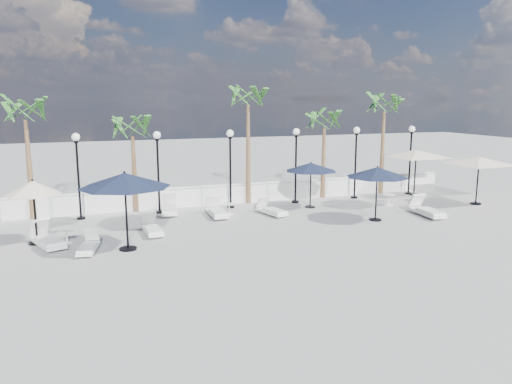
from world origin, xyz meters
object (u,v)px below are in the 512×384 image
object	(u,v)px
lounger_0	(47,239)
parasol_cream_sq_a	(416,150)
parasol_cream_small	(33,189)
parasol_navy_right	(377,173)
parasol_navy_mid	(311,167)
lounger_1	(88,246)
lounger_6	(427,210)
lounger_4	(169,208)
parasol_navy_left	(125,181)
lounger_5	(272,210)
parasol_cream_sq_b	(479,157)
lounger_2	(152,228)
lounger_3	(217,211)

from	to	relation	value
lounger_0	parasol_cream_sq_a	bearing A→B (deg)	-8.84
lounger_0	parasol_cream_small	size ratio (longest dim) A/B	0.94
parasol_navy_right	parasol_navy_mid	bearing A→B (deg)	114.12
lounger_1	lounger_6	bearing A→B (deg)	14.51
parasol_navy_mid	parasol_cream_small	xyz separation A→B (m)	(-12.31, -2.18, 0.07)
lounger_4	parasol_cream_sq_a	xyz separation A→B (m)	(13.74, -0.02, 2.23)
lounger_1	lounger_4	bearing A→B (deg)	65.80
parasol_navy_mid	parasol_cream_sq_a	world-z (taller)	parasol_cream_sq_a
parasol_navy_left	parasol_cream_sq_a	world-z (taller)	parasol_navy_left
parasol_cream_sq_a	lounger_5	bearing A→B (deg)	-168.78
lounger_5	parasol_cream_sq_b	world-z (taller)	parasol_cream_sq_b
lounger_0	parasol_navy_right	xyz separation A→B (m)	(13.46, -0.65, 1.86)
lounger_2	parasol_cream_small	distance (m)	4.60
parasol_navy_left	parasol_cream_sq_a	xyz separation A→B (m)	(16.16, 5.14, 0.01)
lounger_4	parasol_cream_sq_b	bearing A→B (deg)	-2.18
lounger_3	lounger_4	size ratio (longest dim) A/B	0.95
lounger_4	parasol_navy_left	world-z (taller)	parasol_navy_left
lounger_5	parasol_navy_left	distance (m)	7.90
lounger_2	parasol_cream_sq_b	xyz separation A→B (m)	(16.39, 0.12, 2.18)
lounger_4	parasol_navy_mid	world-z (taller)	parasol_navy_mid
lounger_1	lounger_2	size ratio (longest dim) A/B	0.94
lounger_4	lounger_6	xyz separation A→B (m)	(10.98, -4.53, 0.01)
lounger_1	lounger_4	size ratio (longest dim) A/B	0.80
lounger_6	parasol_navy_mid	size ratio (longest dim) A/B	0.87
lounger_4	parasol_navy_right	world-z (taller)	parasol_navy_right
lounger_2	lounger_3	xyz separation A→B (m)	(3.22, 2.03, 0.03)
lounger_1	lounger_3	bearing A→B (deg)	45.65
lounger_2	parasol_navy_left	distance (m)	3.11
lounger_3	parasol_navy_left	world-z (taller)	parasol_navy_left
lounger_2	lounger_6	xyz separation A→B (m)	(12.29, -1.18, 0.04)
lounger_5	lounger_2	bearing A→B (deg)	-178.44
parasol_navy_right	parasol_cream_sq_b	bearing A→B (deg)	10.07
lounger_1	parasol_navy_left	world-z (taller)	parasol_navy_left
lounger_3	parasol_cream_sq_a	size ratio (longest dim) A/B	0.38
lounger_2	parasol_navy_right	distance (m)	9.87
lounger_0	lounger_1	distance (m)	1.85
lounger_5	parasol_cream_sq_b	bearing A→B (deg)	-20.20
lounger_0	parasol_navy_left	xyz separation A→B (m)	(2.72, -1.38, 2.22)
lounger_5	parasol_cream_small	distance (m)	10.17
lounger_1	parasol_cream_sq_a	xyz separation A→B (m)	(17.49, 4.97, 2.29)
lounger_0	parasol_navy_left	distance (m)	3.77
lounger_6	parasol_navy_left	bearing A→B (deg)	-171.99
lounger_3	parasol_navy_mid	world-z (taller)	parasol_navy_mid
lounger_3	lounger_4	distance (m)	2.33
lounger_2	parasol_cream_small	bearing A→B (deg)	176.19
lounger_0	lounger_1	size ratio (longest dim) A/B	1.30
lounger_5	parasol_navy_left	size ratio (longest dim) A/B	0.60
lounger_4	parasol_cream_small	bearing A→B (deg)	-139.90
lounger_1	lounger_3	size ratio (longest dim) A/B	0.84
parasol_navy_mid	lounger_3	bearing A→B (deg)	-176.53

